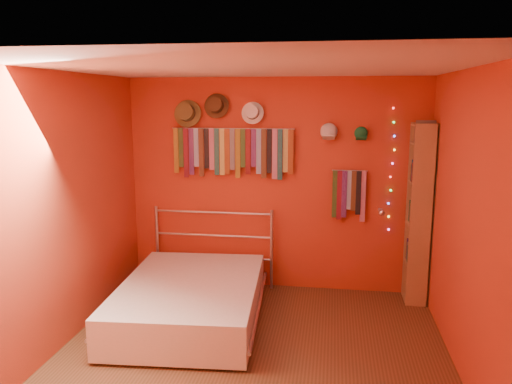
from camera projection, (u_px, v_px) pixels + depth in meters
The scene contains 16 objects.
ground at pixel (251, 357), 4.42m from camera, with size 3.50×3.50×0.00m, color #50341B.
back_wall at pixel (275, 185), 5.89m from camera, with size 3.50×0.02×2.50m, color #A71B1B.
right_wall at pixel (470, 228), 3.92m from camera, with size 0.02×3.50×2.50m, color #A71B1B.
left_wall at pixel (58, 213), 4.45m from camera, with size 0.02×3.50×2.50m, color #A71B1B.
ceiling at pixel (251, 67), 3.96m from camera, with size 3.50×3.50×0.02m, color white.
tie_rack at pixel (233, 150), 5.82m from camera, with size 1.45×0.03×0.59m.
small_tie_rack at pixel (349, 193), 5.71m from camera, with size 0.40×0.03×0.60m.
fedora_olive at pixel (187, 113), 5.79m from camera, with size 0.32×0.18×0.32m.
fedora_brown at pixel (216, 105), 5.73m from camera, with size 0.29×0.16×0.28m.
fedora_white at pixel (252, 112), 5.68m from camera, with size 0.26×0.14×0.25m.
cap_white at pixel (329, 132), 5.62m from camera, with size 0.19×0.24×0.19m.
cap_green at pixel (361, 133), 5.57m from camera, with size 0.16×0.20×0.16m.
fairy_lights at pixel (391, 170), 5.61m from camera, with size 0.06×0.02×1.40m.
reading_lamp at pixel (381, 212), 5.52m from camera, with size 0.07×0.30×0.09m.
bookshelf at pixel (423, 213), 5.46m from camera, with size 0.25×0.34×2.00m.
bed at pixel (190, 300), 5.11m from camera, with size 1.58×2.04×0.96m.
Camera 1 is at (0.67, -4.02, 2.25)m, focal length 35.00 mm.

